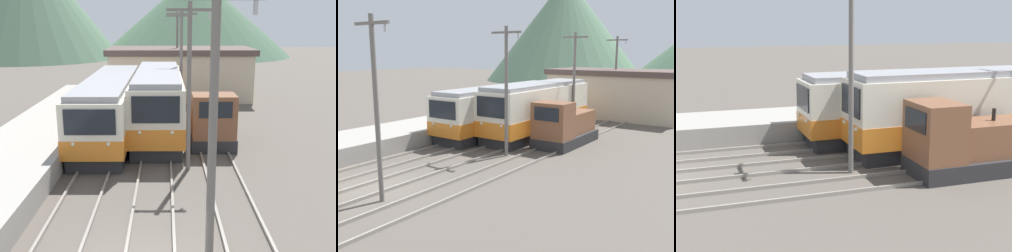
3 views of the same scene
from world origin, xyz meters
TOP-DOWN VIEW (x-y plane):
  - commuter_train_left at (-2.60, 13.85)m, footprint 2.84×13.37m
  - commuter_train_center at (0.20, 14.21)m, footprint 2.84×11.25m
  - shunting_locomotive at (3.20, 12.59)m, footprint 2.40×5.40m
  - catenary_mast_near at (1.71, -0.75)m, footprint 2.00×0.20m
  - catenary_mast_mid at (1.71, 8.13)m, footprint 2.00×0.20m
  - catenary_mast_far at (1.71, 17.00)m, footprint 2.00×0.20m
  - catenary_mast_distant at (1.71, 25.88)m, footprint 2.00×0.20m
  - station_building at (1.98, 26.00)m, footprint 12.60×6.30m
  - mountain_backdrop at (-9.27, 70.75)m, footprint 67.79×42.71m

SIDE VIEW (x-z plane):
  - shunting_locomotive at x=3.20m, z-range -0.29..2.71m
  - commuter_train_left at x=-2.60m, z-range -0.12..3.42m
  - commuter_train_center at x=0.20m, z-range -0.15..3.72m
  - station_building at x=1.98m, z-range 0.02..4.47m
  - catenary_mast_near at x=1.71m, z-range 0.32..7.82m
  - catenary_mast_mid at x=1.71m, z-range 0.32..7.82m
  - catenary_mast_far at x=1.71m, z-range 0.32..7.82m
  - catenary_mast_distant at x=1.71m, z-range 0.32..7.82m
  - mountain_backdrop at x=-9.27m, z-range -1.35..20.40m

